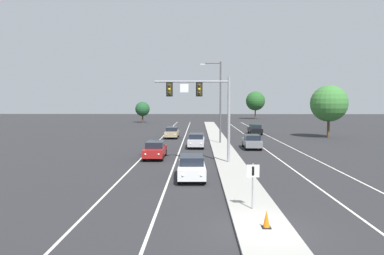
# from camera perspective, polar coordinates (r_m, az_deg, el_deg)

# --- Properties ---
(ground_plane) EXTENTS (260.00, 260.00, 0.00)m
(ground_plane) POSITION_cam_1_polar(r_m,az_deg,el_deg) (15.35, 11.57, -16.06)
(ground_plane) COLOR #28282B
(median_island) EXTENTS (2.40, 110.00, 0.15)m
(median_island) POSITION_cam_1_polar(r_m,az_deg,el_deg) (32.67, 5.77, -4.94)
(median_island) COLOR #9E9B93
(median_island) RESTS_ON ground
(lane_stripe_oncoming_center) EXTENTS (0.14, 100.00, 0.01)m
(lane_stripe_oncoming_center) POSITION_cam_1_polar(r_m,az_deg,el_deg) (39.55, -1.90, -3.41)
(lane_stripe_oncoming_center) COLOR silver
(lane_stripe_oncoming_center) RESTS_ON ground
(lane_stripe_receding_center) EXTENTS (0.14, 100.00, 0.01)m
(lane_stripe_receding_center) POSITION_cam_1_polar(r_m,az_deg,el_deg) (40.19, 11.64, -3.37)
(lane_stripe_receding_center) COLOR silver
(lane_stripe_receding_center) RESTS_ON ground
(edge_stripe_left) EXTENTS (0.14, 100.00, 0.01)m
(edge_stripe_left) POSITION_cam_1_polar(r_m,az_deg,el_deg) (39.85, -6.65, -3.38)
(edge_stripe_left) COLOR silver
(edge_stripe_left) RESTS_ON ground
(edge_stripe_right) EXTENTS (0.14, 100.00, 0.01)m
(edge_stripe_right) POSITION_cam_1_polar(r_m,az_deg,el_deg) (40.92, 16.19, -3.32)
(edge_stripe_right) COLOR silver
(edge_stripe_right) RESTS_ON ground
(overhead_signal_mast) EXTENTS (6.38, 0.44, 7.20)m
(overhead_signal_mast) POSITION_cam_1_polar(r_m,az_deg,el_deg) (29.62, 2.15, 4.26)
(overhead_signal_mast) COLOR gray
(overhead_signal_mast) RESTS_ON median_island
(median_sign_post) EXTENTS (0.60, 0.10, 2.20)m
(median_sign_post) POSITION_cam_1_polar(r_m,az_deg,el_deg) (17.17, 9.84, -8.30)
(median_sign_post) COLOR gray
(median_sign_post) RESTS_ON median_island
(street_lamp_median) EXTENTS (2.58, 0.28, 10.00)m
(street_lamp_median) POSITION_cam_1_polar(r_m,az_deg,el_deg) (43.64, 4.34, 4.93)
(street_lamp_median) COLOR #4C4C51
(street_lamp_median) RESTS_ON median_island
(car_oncoming_white) EXTENTS (1.93, 4.51, 1.58)m
(car_oncoming_white) POSITION_cam_1_polar(r_m,az_deg,el_deg) (24.16, -0.08, -6.42)
(car_oncoming_white) COLOR silver
(car_oncoming_white) RESTS_ON ground
(car_oncoming_red) EXTENTS (1.83, 4.47, 1.58)m
(car_oncoming_red) POSITION_cam_1_polar(r_m,az_deg,el_deg) (32.86, -5.99, -3.58)
(car_oncoming_red) COLOR maroon
(car_oncoming_red) RESTS_ON ground
(car_oncoming_silver) EXTENTS (1.92, 4.51, 1.58)m
(car_oncoming_silver) POSITION_cam_1_polar(r_m,az_deg,el_deg) (40.34, 0.70, -2.09)
(car_oncoming_silver) COLOR #B7B7BC
(car_oncoming_silver) RESTS_ON ground
(car_oncoming_tan) EXTENTS (1.86, 4.49, 1.58)m
(car_oncoming_tan) POSITION_cam_1_polar(r_m,az_deg,el_deg) (50.67, -3.26, -0.79)
(car_oncoming_tan) COLOR tan
(car_oncoming_tan) RESTS_ON ground
(car_receding_grey) EXTENTS (1.92, 4.51, 1.58)m
(car_receding_grey) POSITION_cam_1_polar(r_m,az_deg,el_deg) (39.92, 9.69, -2.22)
(car_receding_grey) COLOR slate
(car_receding_grey) RESTS_ON ground
(car_receding_black) EXTENTS (1.82, 4.47, 1.58)m
(car_receding_black) POSITION_cam_1_polar(r_m,az_deg,el_deg) (57.09, 10.19, -0.27)
(car_receding_black) COLOR black
(car_receding_black) RESTS_ON ground
(traffic_cone_median_nose) EXTENTS (0.36, 0.36, 0.74)m
(traffic_cone_median_nose) POSITION_cam_1_polar(r_m,az_deg,el_deg) (15.11, 11.98, -14.35)
(traffic_cone_median_nose) COLOR black
(traffic_cone_median_nose) RESTS_ON median_island
(tree_far_left_b) EXTENTS (3.57, 3.57, 5.16)m
(tree_far_left_b) POSITION_cam_1_polar(r_m,az_deg,el_deg) (87.63, -8.03, 3.00)
(tree_far_left_b) COLOR #4C3823
(tree_far_left_b) RESTS_ON ground
(tree_far_right_c) EXTENTS (5.26, 5.26, 7.60)m
(tree_far_right_c) POSITION_cam_1_polar(r_m,az_deg,el_deg) (54.41, 21.33, 3.65)
(tree_far_right_c) COLOR #4C3823
(tree_far_right_c) RESTS_ON ground
(tree_far_right_a) EXTENTS (5.64, 5.64, 8.17)m
(tree_far_right_a) POSITION_cam_1_polar(r_m,az_deg,el_deg) (106.01, 10.24, 4.26)
(tree_far_right_a) COLOR #4C3823
(tree_far_right_a) RESTS_ON ground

